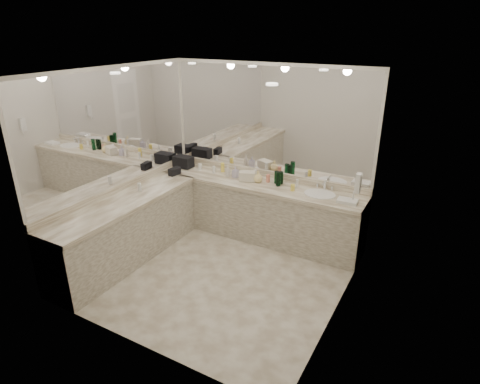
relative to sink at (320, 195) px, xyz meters
The scene contains 37 objects.
floor 1.77m from the sink, 128.37° to the right, with size 3.20×3.20×0.00m, color beige.
ceiling 2.29m from the sink, 128.37° to the right, with size 3.20×3.20×0.00m, color white.
wall_back 1.08m from the sink, 162.47° to the left, with size 3.20×0.02×2.60m, color beige.
wall_left 2.85m from the sink, 154.80° to the right, with size 0.02×3.00×2.60m, color beige.
wall_right 1.42m from the sink, 61.56° to the right, with size 0.02×3.00×2.60m, color beige.
vanity_back_base 1.06m from the sink, behind, with size 3.20×0.60×0.84m, color beige.
vanity_back_top 0.95m from the sink, behind, with size 3.20×0.64×0.06m, color beige.
vanity_left_base 2.75m from the sink, 146.31° to the right, with size 0.60×2.40×0.84m, color beige.
vanity_left_top 2.70m from the sink, 146.19° to the right, with size 0.64×2.42×0.06m, color beige.
backsplash_back 0.99m from the sink, 163.58° to the left, with size 3.20×0.04×0.10m, color beige.
backsplash_left 2.80m from the sink, 154.62° to the right, with size 0.04×3.00×0.10m, color beige.
mirror_back 1.33m from the sink, 163.13° to the left, with size 3.12×0.01×1.55m, color white.
mirror_left 2.94m from the sink, 154.69° to the right, with size 0.01×2.92×1.55m, color white.
sink is the anchor object (origin of this frame).
faucet 0.22m from the sink, 90.00° to the left, with size 0.24×0.16×0.14m, color silver.
wall_phone 0.91m from the sink, 39.57° to the right, with size 0.06×0.10×0.24m, color white.
door 1.82m from the sink, 69.46° to the right, with size 0.02×0.82×2.10m, color white.
black_toiletry_bag 2.35m from the sink, behind, with size 0.31×0.20×0.18m, color black.
black_bag_spill 2.28m from the sink, behind, with size 0.09×0.20×0.11m, color black.
cream_cosmetic_case 1.14m from the sink, behind, with size 0.24×0.15×0.14m, color beige.
hand_towel 0.42m from the sink, 13.01° to the right, with size 0.26×0.17×0.04m, color white.
lotion_left 2.53m from the sink, 152.97° to the right, with size 0.05×0.05×0.12m, color white.
soap_bottle_a 1.49m from the sink, behind, with size 0.07×0.07×0.19m, color silver.
soap_bottle_b 1.36m from the sink, behind, with size 0.08×0.08×0.18m, color #BBB3CD.
soap_bottle_c 0.97m from the sink, behind, with size 0.14×0.14×0.18m, color #EED78D.
green_bottle_0 0.65m from the sink, behind, with size 0.07×0.07×0.21m, color #0A4620.
green_bottle_1 0.72m from the sink, behind, with size 0.07×0.07×0.19m, color #0A4620.
green_bottle_2 0.66m from the sink, 169.86° to the left, with size 0.07×0.07×0.19m, color #0A4620.
green_bottle_3 0.67m from the sink, 169.94° to the left, with size 0.07×0.07×0.18m, color #0A4620.
amenity_bottle_0 2.04m from the sink, behind, with size 0.06×0.06×0.11m, color white.
amenity_bottle_1 1.76m from the sink, behind, with size 0.05×0.05×0.12m, color white.
amenity_bottle_2 0.84m from the sink, behind, with size 0.06×0.06×0.12m, color #E57F66.
amenity_bottle_3 0.40m from the sink, 165.38° to the left, with size 0.04×0.04×0.12m, color white.
amenity_bottle_4 0.39m from the sink, behind, with size 0.06×0.06×0.10m, color #F2D84C.
amenity_bottle_5 1.06m from the sink, behind, with size 0.05×0.05×0.15m, color white.
amenity_bottle_6 1.68m from the sink, behind, with size 0.06×0.06×0.15m, color #F2D84C.
amenity_bottle_7 1.21m from the sink, behind, with size 0.06×0.06×0.07m, color white.
Camera 1 is at (2.48, -3.83, 3.06)m, focal length 30.00 mm.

